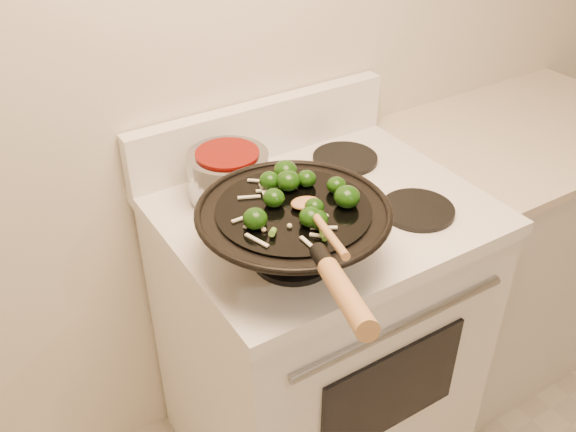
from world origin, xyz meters
TOP-DOWN VIEW (x-y plane):
  - stove at (-0.18, 1.17)m, footprint 0.78×0.67m
  - counter_unit at (0.63, 1.20)m, footprint 0.86×0.62m
  - wok at (-0.36, 1.02)m, footprint 0.42×0.67m
  - stirfry at (-0.33, 1.04)m, footprint 0.27×0.28m
  - wooden_spoon at (-0.36, 0.94)m, footprint 0.13×0.29m
  - saucepan at (-0.36, 1.32)m, footprint 0.21×0.31m

SIDE VIEW (x-z plane):
  - counter_unit at x=0.63m, z-range 0.00..0.91m
  - stove at x=-0.18m, z-range -0.07..1.01m
  - saucepan at x=-0.36m, z-range 0.93..1.05m
  - wok at x=-0.36m, z-range 0.88..1.13m
  - stirfry at x=-0.33m, z-range 1.05..1.10m
  - wooden_spoon at x=-0.36m, z-range 1.05..1.12m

